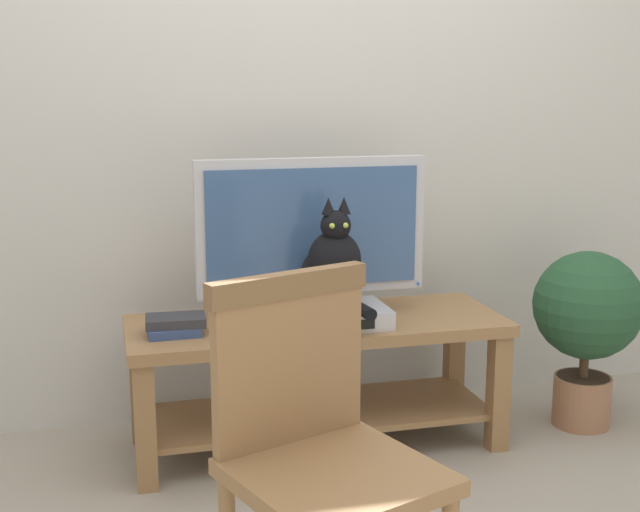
{
  "coord_description": "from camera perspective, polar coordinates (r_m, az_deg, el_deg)",
  "views": [
    {
      "loc": [
        -0.75,
        -2.4,
        1.34
      ],
      "look_at": [
        -0.01,
        0.46,
        0.74
      ],
      "focal_mm": 47.54,
      "sensor_mm": 36.0,
      "label": 1
    }
  ],
  "objects": [
    {
      "name": "cat",
      "position": [
        2.99,
        0.9,
        -0.85
      ],
      "size": [
        0.22,
        0.36,
        0.4
      ],
      "color": "black",
      "rests_on": "media_box"
    },
    {
      "name": "media_box",
      "position": [
        3.05,
        0.79,
        -4.07
      ],
      "size": [
        0.4,
        0.27,
        0.07
      ],
      "color": "#BCBCC1",
      "rests_on": "tv_stand"
    },
    {
      "name": "wooden_chair",
      "position": [
        2.04,
        -0.29,
        -12.01
      ],
      "size": [
        0.55,
        0.56,
        0.9
      ],
      "color": "olive",
      "rests_on": "ground"
    },
    {
      "name": "tv",
      "position": [
        3.12,
        -0.55,
        1.55
      ],
      "size": [
        0.86,
        0.2,
        0.59
      ],
      "color": "#B7B7BC",
      "rests_on": "tv_stand"
    },
    {
      "name": "back_wall",
      "position": [
        3.46,
        -2.01,
        12.48
      ],
      "size": [
        7.0,
        0.12,
        2.8
      ],
      "primitive_type": "cube",
      "color": "beige",
      "rests_on": "ground"
    },
    {
      "name": "tv_stand",
      "position": [
        3.17,
        -0.23,
        -6.88
      ],
      "size": [
        1.38,
        0.51,
        0.49
      ],
      "color": "olive",
      "rests_on": "ground"
    },
    {
      "name": "ground_plane",
      "position": [
        2.85,
        2.64,
        -16.62
      ],
      "size": [
        12.0,
        12.0,
        0.0
      ],
      "primitive_type": "plane",
      "color": "gray"
    },
    {
      "name": "potted_plant",
      "position": [
        3.48,
        17.53,
        -3.96
      ],
      "size": [
        0.42,
        0.42,
        0.71
      ],
      "color": "#9E6B4C",
      "rests_on": "ground"
    },
    {
      "name": "book_stack",
      "position": [
        2.98,
        -9.75,
        -4.61
      ],
      "size": [
        0.21,
        0.14,
        0.06
      ],
      "color": "#33477A",
      "rests_on": "tv_stand"
    }
  ]
}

